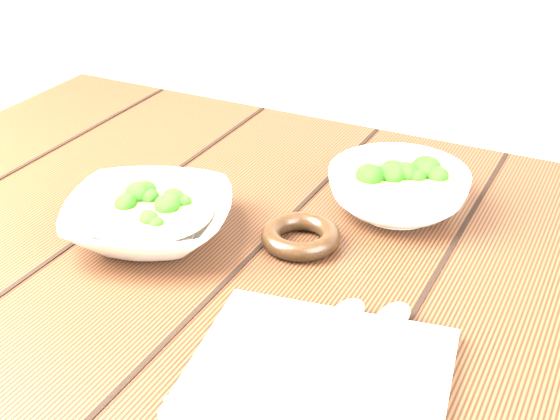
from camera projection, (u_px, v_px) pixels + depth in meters
name	position (u px, v px, depth m)	size (l,w,h in m)	color
table	(273.00, 338.00, 0.95)	(1.20, 0.80, 0.75)	#361C0F
soup_bowl_front	(149.00, 218.00, 0.91)	(0.25, 0.25, 0.06)	silver
soup_bowl_back	(398.00, 189.00, 0.97)	(0.22, 0.22, 0.06)	silver
trivet	(301.00, 236.00, 0.91)	(0.09, 0.09, 0.02)	black
napkin	(319.00, 374.00, 0.70)	(0.23, 0.19, 0.01)	beige
spoon_left	(329.00, 333.00, 0.74)	(0.03, 0.19, 0.01)	#B8B5A2
spoon_right	(375.00, 337.00, 0.73)	(0.04, 0.19, 0.01)	#B8B5A2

